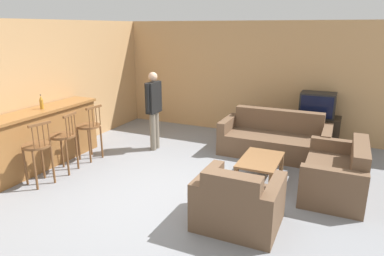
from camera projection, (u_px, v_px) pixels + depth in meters
ground_plane at (178, 198)px, 5.15m from camera, size 24.00×24.00×0.00m
wall_back at (248, 79)px, 8.00m from camera, size 9.40×0.08×2.60m
wall_left at (73, 84)px, 7.20m from camera, size 0.08×8.69×2.60m
bar_counter at (41, 138)px, 6.18m from camera, size 0.55×2.49×1.06m
bar_chair_near at (37, 150)px, 5.43m from camera, size 0.51×0.51×1.06m
bar_chair_mid at (64, 140)px, 5.92m from camera, size 0.51×0.51×1.06m
bar_chair_far at (89, 130)px, 6.49m from camera, size 0.48×0.48×1.06m
couch_far at (274, 140)px, 6.81m from camera, size 2.08×0.94×0.86m
armchair_near at (238, 204)px, 4.35m from camera, size 1.03×0.89×0.83m
loveseat_right at (337, 174)px, 5.24m from camera, size 0.87×1.53×0.82m
coffee_table at (260, 162)px, 5.67m from camera, size 0.63×0.99×0.37m
tv_unit at (315, 131)px, 7.33m from camera, size 0.98×0.52×0.64m
tv at (318, 105)px, 7.16m from camera, size 0.70×0.47×0.51m
bottle at (41, 102)px, 6.08m from camera, size 0.06×0.06×0.26m
person_by_window at (154, 106)px, 6.93m from camera, size 0.18×0.51×1.61m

